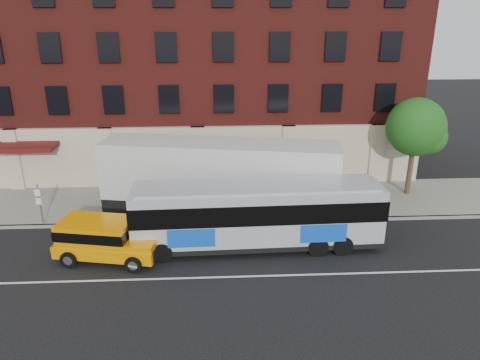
{
  "coord_description": "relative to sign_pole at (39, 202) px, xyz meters",
  "views": [
    {
      "loc": [
        1.3,
        -17.07,
        11.35
      ],
      "look_at": [
        2.45,
        5.5,
        2.79
      ],
      "focal_mm": 33.89,
      "sensor_mm": 36.0,
      "label": 1
    }
  ],
  "objects": [
    {
      "name": "kerb",
      "position": [
        8.5,
        -0.15,
        -1.38
      ],
      "size": [
        60.0,
        0.25,
        0.15
      ],
      "primitive_type": "cube",
      "color": "gray",
      "rests_on": "ground"
    },
    {
      "name": "shipping_container",
      "position": [
        9.89,
        0.95,
        0.74
      ],
      "size": [
        13.56,
        4.97,
        4.43
      ],
      "color": "black",
      "rests_on": "ground"
    },
    {
      "name": "sidewalk",
      "position": [
        8.5,
        2.85,
        -1.38
      ],
      "size": [
        60.0,
        6.0,
        0.15
      ],
      "primitive_type": "cube",
      "color": "gray",
      "rests_on": "ground"
    },
    {
      "name": "building",
      "position": [
        8.49,
        10.77,
        6.13
      ],
      "size": [
        30.0,
        12.1,
        15.0
      ],
      "color": "maroon",
      "rests_on": "sidewalk"
    },
    {
      "name": "street_tree",
      "position": [
        22.04,
        3.34,
        2.96
      ],
      "size": [
        3.6,
        3.6,
        6.2
      ],
      "color": "#382C1C",
      "rests_on": "sidewalk"
    },
    {
      "name": "ground",
      "position": [
        8.5,
        -6.15,
        -1.45
      ],
      "size": [
        120.0,
        120.0,
        0.0
      ],
      "primitive_type": "plane",
      "color": "black",
      "rests_on": "ground"
    },
    {
      "name": "yellow_suv",
      "position": [
        4.26,
        -3.68,
        -0.32
      ],
      "size": [
        5.31,
        2.98,
        1.98
      ],
      "color": "#F99200",
      "rests_on": "ground"
    },
    {
      "name": "lane_line",
      "position": [
        8.5,
        -5.65,
        -1.45
      ],
      "size": [
        60.0,
        0.12,
        0.01
      ],
      "primitive_type": "cube",
      "color": "silver",
      "rests_on": "ground"
    },
    {
      "name": "sign_pole",
      "position": [
        0.0,
        0.0,
        0.0
      ],
      "size": [
        0.3,
        0.2,
        2.5
      ],
      "color": "slate",
      "rests_on": "ground"
    },
    {
      "name": "city_bus",
      "position": [
        11.72,
        -2.88,
        0.41
      ],
      "size": [
        12.38,
        2.97,
        3.37
      ],
      "color": "#A3A7AC",
      "rests_on": "ground"
    }
  ]
}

